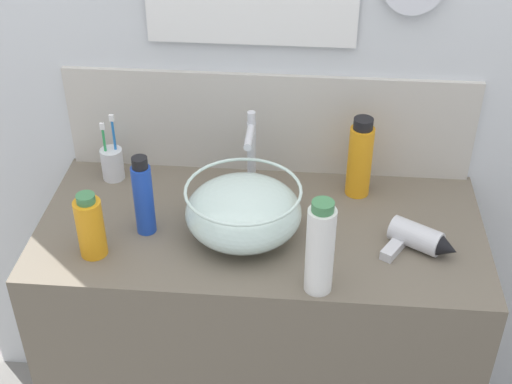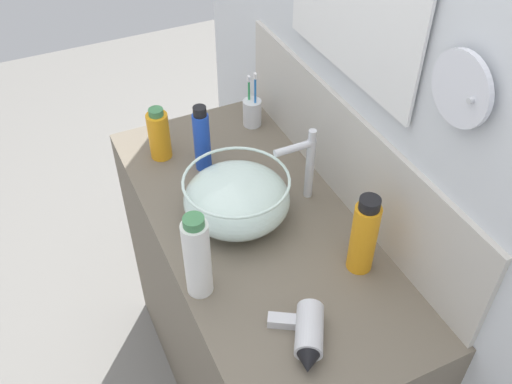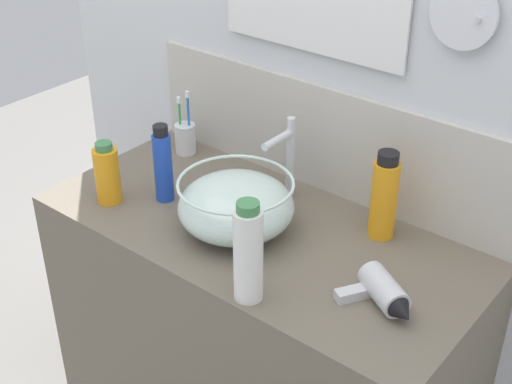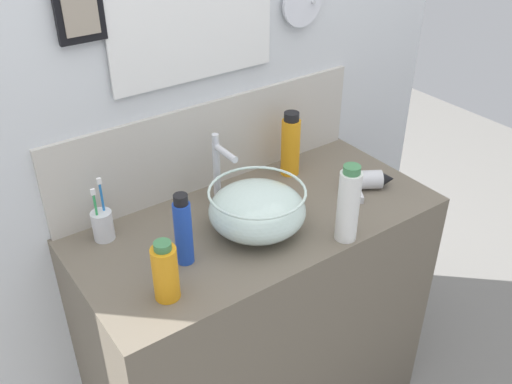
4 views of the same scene
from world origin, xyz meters
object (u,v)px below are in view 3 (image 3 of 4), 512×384
object	(u,v)px
hair_drier	(384,294)
shampoo_bottle	(248,253)
spray_bottle	(163,165)
soap_dispenser	(107,174)
faucet	(287,154)
toothbrush_cup	(185,138)
lotion_bottle	(384,197)
glass_bowl_sink	(236,205)

from	to	relation	value
hair_drier	shampoo_bottle	bearing A→B (deg)	-146.56
hair_drier	spray_bottle	distance (m)	0.67
soap_dispenser	shampoo_bottle	xyz separation A→B (m)	(0.54, -0.08, 0.04)
shampoo_bottle	hair_drier	bearing A→B (deg)	33.44
hair_drier	faucet	bearing A→B (deg)	152.26
faucet	soap_dispenser	bearing A→B (deg)	-138.83
faucet	hair_drier	xyz separation A→B (m)	(0.43, -0.22, -0.10)
shampoo_bottle	toothbrush_cup	bearing A→B (deg)	144.88
hair_drier	soap_dispenser	distance (m)	0.78
faucet	shampoo_bottle	distance (m)	0.43
hair_drier	shampoo_bottle	size ratio (longest dim) A/B	0.80
shampoo_bottle	lotion_bottle	xyz separation A→B (m)	(0.10, 0.39, -0.01)
glass_bowl_sink	shampoo_bottle	world-z (taller)	shampoo_bottle
lotion_bottle	glass_bowl_sink	bearing A→B (deg)	-143.97
glass_bowl_sink	toothbrush_cup	size ratio (longest dim) A/B	1.45
lotion_bottle	hair_drier	bearing A→B (deg)	-58.14
shampoo_bottle	soap_dispenser	bearing A→B (deg)	171.81
hair_drier	shampoo_bottle	world-z (taller)	shampoo_bottle
toothbrush_cup	spray_bottle	size ratio (longest dim) A/B	0.91
shampoo_bottle	faucet	bearing A→B (deg)	115.88
soap_dispenser	shampoo_bottle	bearing A→B (deg)	-8.19
glass_bowl_sink	hair_drier	distance (m)	0.43
glass_bowl_sink	toothbrush_cup	xyz separation A→B (m)	(-0.38, 0.22, -0.02)
faucet	soap_dispenser	xyz separation A→B (m)	(-0.35, -0.31, -0.05)
hair_drier	shampoo_bottle	distance (m)	0.30
faucet	lotion_bottle	bearing A→B (deg)	0.61
glass_bowl_sink	spray_bottle	xyz separation A→B (m)	(-0.24, -0.00, 0.03)
spray_bottle	toothbrush_cup	bearing A→B (deg)	121.93
toothbrush_cup	lotion_bottle	bearing A→B (deg)	-1.23
glass_bowl_sink	spray_bottle	distance (m)	0.25
toothbrush_cup	soap_dispenser	world-z (taller)	toothbrush_cup
glass_bowl_sink	lotion_bottle	xyz separation A→B (m)	(0.29, 0.21, 0.04)
faucet	shampoo_bottle	bearing A→B (deg)	-64.12
soap_dispenser	spray_bottle	xyz separation A→B (m)	(0.11, 0.10, 0.02)
toothbrush_cup	soap_dispenser	xyz separation A→B (m)	(0.03, -0.32, 0.03)
faucet	hair_drier	world-z (taller)	faucet
toothbrush_cup	hair_drier	bearing A→B (deg)	-16.61
glass_bowl_sink	lotion_bottle	size ratio (longest dim) A/B	1.26
glass_bowl_sink	lotion_bottle	world-z (taller)	lotion_bottle
glass_bowl_sink	soap_dispenser	xyz separation A→B (m)	(-0.35, -0.10, 0.01)
lotion_bottle	faucet	bearing A→B (deg)	-179.39
glass_bowl_sink	lotion_bottle	distance (m)	0.35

